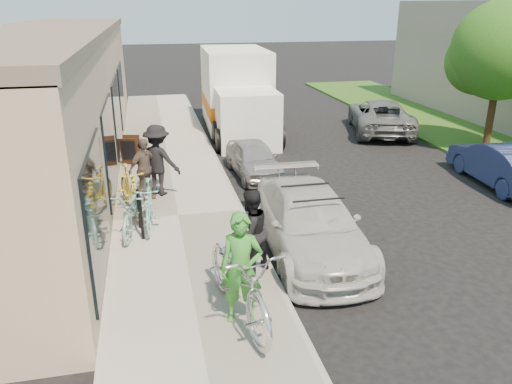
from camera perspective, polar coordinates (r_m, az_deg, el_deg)
ground at (r=9.75m, az=4.41°, el=-9.31°), size 120.00×120.00×0.00m
sidewalk at (r=12.06m, az=-8.86°, el=-2.95°), size 3.00×34.00×0.15m
curb at (r=12.23m, az=-1.60°, el=-2.40°), size 0.12×34.00×0.13m
storefront at (r=16.51m, az=-21.97°, el=9.68°), size 3.60×20.00×4.22m
bike_rack at (r=11.04m, az=-13.14°, el=-1.96°), size 0.12×0.66×0.93m
sandwich_board at (r=16.06m, az=-14.19°, el=4.65°), size 0.63×0.64×0.87m
sedan_white at (r=10.34m, az=6.12°, el=-3.45°), size 2.00×4.58×1.35m
sedan_silver at (r=14.92m, az=-0.24°, el=3.81°), size 1.43×3.17×1.05m
moving_truck at (r=20.35m, az=-2.15°, el=10.93°), size 2.69×6.57×3.18m
far_car_blue at (r=15.77m, az=26.24°, el=2.94°), size 1.62×3.89×1.25m
far_car_gray at (r=20.79m, az=14.02°, el=8.43°), size 3.46×5.17×1.32m
median_tree at (r=18.77m, az=26.08°, el=13.94°), size 3.24×3.24×4.97m
tandem_bike at (r=7.92m, az=-1.94°, el=-9.89°), size 1.33×2.72×1.37m
woman_rider at (r=7.73m, az=-1.69°, el=-8.77°), size 0.76×0.61×1.83m
man_standing at (r=9.15m, az=-0.67°, el=-4.57°), size 0.99×0.92×1.62m
cruiser_bike_a at (r=11.33m, az=-12.16°, el=-1.47°), size 0.60×1.78×1.05m
cruiser_bike_b at (r=11.19m, az=-13.76°, el=-2.07°), size 1.03×1.99×0.99m
cruiser_bike_c at (r=12.36m, az=-14.19°, el=0.35°), size 0.98×1.89×1.09m
bystander_a at (r=13.14m, az=-11.17°, el=3.57°), size 1.39×1.20×1.86m
bystander_b at (r=12.90m, az=-12.67°, el=2.53°), size 0.97×0.90×1.60m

